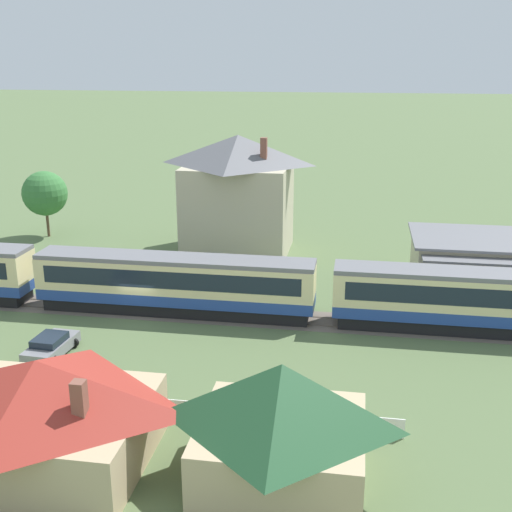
{
  "coord_description": "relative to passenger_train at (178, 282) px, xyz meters",
  "views": [
    {
      "loc": [
        15.11,
        -40.82,
        17.75
      ],
      "look_at": [
        7.61,
        4.82,
        3.32
      ],
      "focal_mm": 45.0,
      "sensor_mm": 36.0,
      "label": 1
    }
  ],
  "objects": [
    {
      "name": "railway_track",
      "position": [
        -10.39,
        0.0,
        -2.34
      ],
      "size": [
        115.97,
        3.6,
        0.04
      ],
      "color": "#665B51",
      "rests_on": "ground_plane"
    },
    {
      "name": "ground_plane",
      "position": [
        -2.63,
        -0.85,
        -2.35
      ],
      "size": [
        600.0,
        600.0,
        0.0
      ],
      "primitive_type": "plane",
      "color": "#566B42"
    },
    {
      "name": "station_house_grey_roof",
      "position": [
        1.4,
        15.65,
        3.31
      ],
      "size": [
        10.15,
        9.29,
        10.99
      ],
      "color": "#BCB293",
      "rests_on": "ground_plane"
    },
    {
      "name": "parked_car_grey",
      "position": [
        -5.94,
        -7.97,
        -1.73
      ],
      "size": [
        2.44,
        4.19,
        1.3
      ],
      "rotation": [
        0.0,
        0.0,
        1.51
      ],
      "color": "gray",
      "rests_on": "ground_plane"
    },
    {
      "name": "passenger_train",
      "position": [
        0.0,
        0.0,
        0.0
      ],
      "size": [
        63.0,
        2.89,
        4.23
      ],
      "color": "#234293",
      "rests_on": "ground_plane"
    },
    {
      "name": "yard_tree_0",
      "position": [
        -18.95,
        17.77,
        2.15
      ],
      "size": [
        4.51,
        4.51,
        6.76
      ],
      "color": "brown",
      "rests_on": "ground_plane"
    },
    {
      "name": "station_building",
      "position": [
        21.42,
        8.67,
        -0.18
      ],
      "size": [
        9.44,
        9.25,
        4.28
      ],
      "color": "#BCB293",
      "rests_on": "ground_plane"
    },
    {
      "name": "cottage_dark_green_roof",
      "position": [
        9.67,
        -17.92,
        0.57
      ],
      "size": [
        7.63,
        6.76,
        5.62
      ],
      "color": "tan",
      "rests_on": "ground_plane"
    },
    {
      "name": "cottage_red_roof",
      "position": [
        -1.21,
        -18.16,
        0.26
      ],
      "size": [
        10.31,
        8.0,
        5.03
      ],
      "color": "tan",
      "rests_on": "ground_plane"
    }
  ]
}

